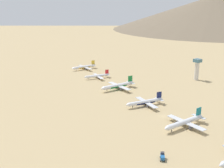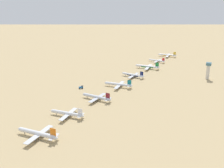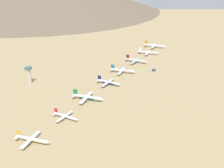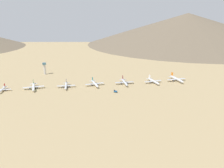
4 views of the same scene
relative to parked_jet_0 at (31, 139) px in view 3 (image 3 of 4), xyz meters
name	(u,v)px [view 3 (image 3 of 4)]	position (x,y,z in m)	size (l,w,h in m)	color
ground_plane	(117,78)	(25.08, 171.80, -3.48)	(2093.36, 2093.36, 0.00)	tan
parked_jet_0	(31,139)	(0.00, 0.00, 0.00)	(36.20, 29.34, 10.46)	white
parked_jet_1	(65,116)	(8.85, 47.51, -0.36)	(31.98, 26.17, 9.25)	white
parked_jet_2	(87,97)	(13.16, 94.83, 0.49)	(41.27, 33.43, 11.93)	white
parked_jet_3	(108,82)	(21.47, 146.55, 0.11)	(37.32, 30.49, 10.78)	silver
parked_jet_4	(122,70)	(25.91, 194.80, 0.41)	(40.03, 32.46, 11.56)	silver
parked_jet_5	(136,60)	(33.69, 246.70, 0.45)	(40.47, 33.05, 11.68)	silver
parked_jet_6	(148,52)	(42.84, 298.32, 0.32)	(39.54, 32.04, 11.43)	silver
parked_jet_7	(154,46)	(45.18, 344.77, 0.81)	(44.18, 35.85, 12.75)	silver
service_truck	(154,70)	(69.37, 217.85, -1.40)	(5.32, 5.55, 3.90)	#1E5999
control_tower	(29,74)	(-80.03, 115.13, 10.19)	(7.20, 7.20, 24.11)	beige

